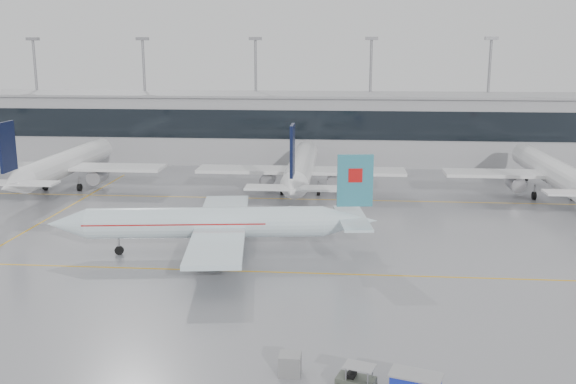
{
  "coord_description": "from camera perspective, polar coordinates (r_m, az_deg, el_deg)",
  "views": [
    {
      "loc": [
        5.8,
        -56.35,
        20.27
      ],
      "look_at": [
        0.0,
        12.0,
        5.0
      ],
      "focal_mm": 40.0,
      "sensor_mm": 36.0,
      "label": 1
    }
  ],
  "objects": [
    {
      "name": "ground",
      "position": [
        60.16,
        -0.97,
        -7.14
      ],
      "size": [
        320.0,
        320.0,
        0.0
      ],
      "primitive_type": "plane",
      "color": "gray",
      "rests_on": "ground"
    },
    {
      "name": "taxi_line_main",
      "position": [
        60.16,
        -0.97,
        -7.14
      ],
      "size": [
        120.0,
        0.25,
        0.01
      ],
      "primitive_type": "cube",
      "color": "#E4A311",
      "rests_on": "ground"
    },
    {
      "name": "taxi_line_north",
      "position": [
        88.88,
        0.98,
        -0.63
      ],
      "size": [
        120.0,
        0.25,
        0.01
      ],
      "primitive_type": "cube",
      "color": "#E4A311",
      "rests_on": "ground"
    },
    {
      "name": "taxi_line_cross",
      "position": [
        82.36,
        -21.12,
        -2.56
      ],
      "size": [
        0.25,
        60.0,
        0.01
      ],
      "primitive_type": "cube",
      "color": "#E4A311",
      "rests_on": "ground"
    },
    {
      "name": "terminal",
      "position": [
        119.35,
        2.04,
        5.68
      ],
      "size": [
        180.0,
        15.0,
        12.0
      ],
      "primitive_type": "cube",
      "color": "#98989B",
      "rests_on": "ground"
    },
    {
      "name": "terminal_glass",
      "position": [
        111.68,
        1.85,
        5.98
      ],
      "size": [
        180.0,
        0.2,
        5.0
      ],
      "primitive_type": "cube",
      "color": "black",
      "rests_on": "ground"
    },
    {
      "name": "terminal_roof",
      "position": [
        118.76,
        2.06,
        8.65
      ],
      "size": [
        182.0,
        16.0,
        0.4
      ],
      "primitive_type": "cube",
      "color": "gray",
      "rests_on": "ground"
    },
    {
      "name": "light_masts",
      "position": [
        124.68,
        2.21,
        9.36
      ],
      "size": [
        156.4,
        1.0,
        22.6
      ],
      "color": "gray",
      "rests_on": "ground"
    },
    {
      "name": "air_canada_jet",
      "position": [
        64.95,
        -6.15,
        -2.8
      ],
      "size": [
        33.32,
        25.98,
        10.1
      ],
      "rotation": [
        0.0,
        0.0,
        3.27
      ],
      "color": "silver",
      "rests_on": "ground"
    },
    {
      "name": "parked_jet_b",
      "position": [
        100.23,
        -19.27,
        2.33
      ],
      "size": [
        29.64,
        36.96,
        11.72
      ],
      "rotation": [
        0.0,
        0.0,
        1.57
      ],
      "color": "white",
      "rests_on": "ground"
    },
    {
      "name": "parked_jet_c",
      "position": [
        91.73,
        1.15,
        2.15
      ],
      "size": [
        29.64,
        36.96,
        11.72
      ],
      "rotation": [
        0.0,
        0.0,
        1.57
      ],
      "color": "white",
      "rests_on": "ground"
    },
    {
      "name": "parked_jet_d",
      "position": [
        96.09,
        22.47,
        1.67
      ],
      "size": [
        29.64,
        36.96,
        11.72
      ],
      "rotation": [
        0.0,
        0.0,
        1.57
      ],
      "color": "white",
      "rests_on": "ground"
    },
    {
      "name": "baggage_tug",
      "position": [
        40.72,
        6.06,
        -16.42
      ],
      "size": [
        3.54,
        2.09,
        1.69
      ],
      "rotation": [
        0.0,
        0.0,
        -0.31
      ],
      "color": "#41463C",
      "rests_on": "ground"
    },
    {
      "name": "gse_unit",
      "position": [
        42.22,
        0.19,
        -15.07
      ],
      "size": [
        1.41,
        1.31,
        1.39
      ],
      "primitive_type": "cube",
      "rotation": [
        0.0,
        0.0,
        -0.02
      ],
      "color": "gray",
      "rests_on": "ground"
    }
  ]
}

